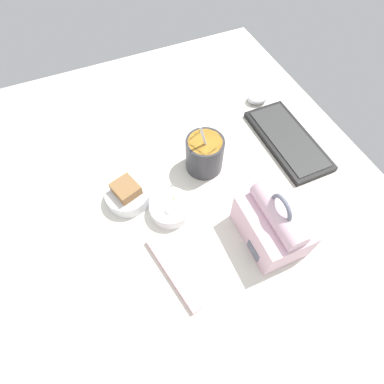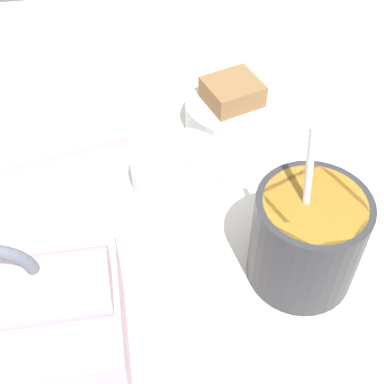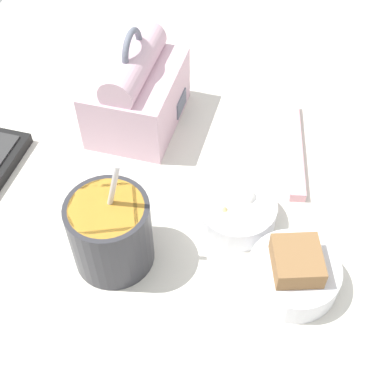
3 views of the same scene
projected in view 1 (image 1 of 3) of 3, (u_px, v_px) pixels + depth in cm
name	position (u px, v px, depth cm)	size (l,w,h in cm)	color
desk_surface	(193.00, 198.00, 85.47)	(140.00, 110.00, 2.00)	silver
keyboard	(288.00, 140.00, 94.51)	(31.34, 14.15, 2.10)	black
lunch_bag	(273.00, 224.00, 73.00)	(17.88, 13.41, 17.77)	beige
soup_cup	(205.00, 154.00, 85.54)	(10.89, 10.89, 18.24)	#333338
bento_bowl_sandwich	(128.00, 194.00, 81.99)	(12.11, 12.11, 6.85)	silver
bento_bowl_snacks	(171.00, 208.00, 80.42)	(11.28, 11.28, 4.89)	silver
computer_mouse	(257.00, 98.00, 104.14)	(5.93, 7.27, 2.99)	silver
chopstick_case	(172.00, 273.00, 72.26)	(21.42, 6.50, 1.60)	pink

